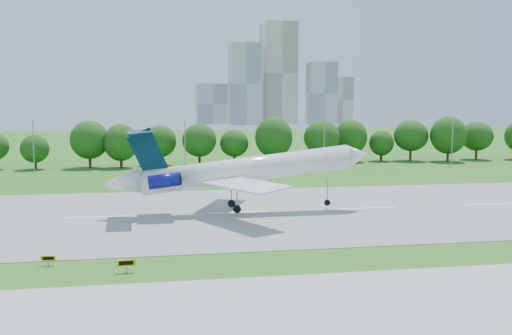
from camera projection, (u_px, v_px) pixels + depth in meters
name	position (u px, v px, depth m)	size (l,w,h in m)	color
ground	(73.00, 267.00, 56.04)	(600.00, 600.00, 0.00)	#27651A
runway	(99.00, 217.00, 80.52)	(400.00, 45.00, 0.08)	gray
tree_line	(124.00, 143.00, 145.45)	(288.40, 8.40, 10.40)	#382314
light_poles	(111.00, 145.00, 135.21)	(175.90, 0.25, 12.19)	gray
skyline	(274.00, 86.00, 452.16)	(127.00, 52.00, 80.00)	#B2B2B7
airliner	(235.00, 170.00, 83.03)	(39.56, 28.66, 12.27)	white
taxi_sign_left	(48.00, 258.00, 56.43)	(1.48, 0.33, 1.03)	gray
taxi_sign_right	(126.00, 263.00, 54.11)	(1.84, 0.41, 1.29)	gray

